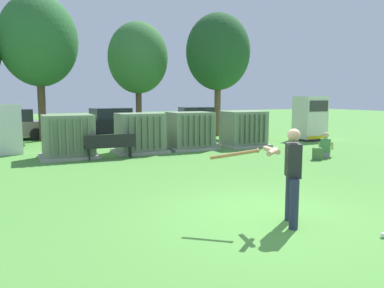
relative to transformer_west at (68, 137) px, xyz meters
name	(u,v)px	position (x,y,z in m)	size (l,w,h in m)	color
ground_plane	(266,216)	(2.57, -8.85, -0.79)	(96.00, 96.00, 0.00)	#51933D
transformer_west	(68,137)	(0.00, 0.00, 0.00)	(2.10, 1.70, 1.62)	#9E9B93
transformer_mid_west	(140,133)	(2.84, 0.18, 0.00)	(2.10, 1.70, 1.62)	#9E9B93
transformer_mid_east	(190,131)	(5.15, 0.23, 0.00)	(2.10, 1.70, 1.62)	#9E9B93
transformer_east	(244,129)	(7.75, -0.01, 0.00)	(2.10, 1.70, 1.62)	#9E9B93
generator_enclosure	(310,119)	(12.29, 0.65, 0.35)	(1.60, 1.40, 2.30)	#262626
park_bench	(110,145)	(1.35, -0.93, -0.25)	(1.81, 0.47, 0.92)	black
batter	(289,171)	(2.64, -9.41, 0.19)	(1.49, 1.07, 1.74)	#282D4C
sports_ball	(383,235)	(3.62, -10.61, -0.74)	(0.09, 0.09, 0.09)	white
seated_spectator	(326,147)	(8.88, -3.97, -0.41)	(0.76, 0.72, 0.96)	gray
backpack	(317,154)	(8.16, -4.31, -0.57)	(0.37, 0.34, 0.44)	#4C723F
tree_center_left	(39,41)	(-0.49, 6.28, 4.27)	(3.86, 3.86, 7.38)	brown
tree_center_right	(138,58)	(4.73, 6.41, 3.66)	(3.40, 3.40, 6.49)	brown
tree_right	(218,52)	(8.93, 4.62, 4.01)	(3.66, 3.66, 7.00)	brown
parked_car_leftmost	(10,126)	(-2.05, 7.58, -0.04)	(4.25, 2.02, 1.62)	gray
parked_car_left_of_center	(109,123)	(3.16, 7.21, -0.04)	(4.37, 2.29, 1.62)	black
parked_car_right_of_center	(195,121)	(8.60, 6.92, -0.04)	(4.40, 2.37, 1.62)	gray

